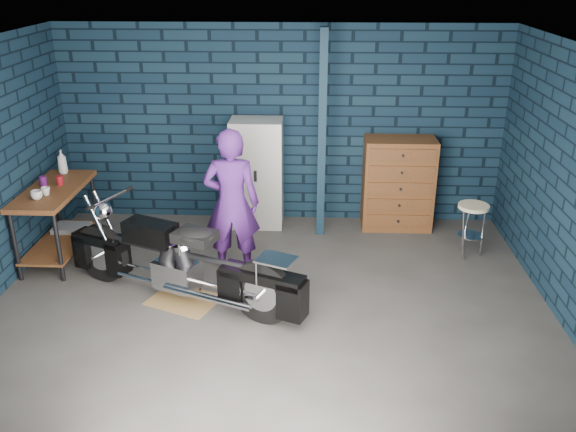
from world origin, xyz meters
name	(u,v)px	position (x,y,z in m)	size (l,w,h in m)	color
ground	(269,308)	(0.00, 0.00, 0.00)	(6.00, 6.00, 0.00)	#4C4A47
room_walls	(271,121)	(0.00, 0.55, 1.90)	(6.02, 5.01, 2.71)	#0E2131
support_post	(322,137)	(0.55, 1.95, 1.35)	(0.10, 0.10, 2.70)	#112737
workbench	(58,223)	(-2.68, 1.11, 0.46)	(0.60, 1.40, 0.91)	brown
drip_mat	(184,300)	(-0.94, 0.11, 0.00)	(0.73, 0.54, 0.01)	olive
motorcycle	(181,256)	(-0.94, 0.11, 0.54)	(2.45, 0.66, 1.08)	black
person	(232,203)	(-0.48, 0.79, 0.88)	(0.64, 0.42, 1.76)	#4C1E74
storage_bin	(73,235)	(-2.66, 1.44, 0.14)	(0.44, 0.31, 0.28)	gray
locker	(257,174)	(-0.32, 2.23, 0.75)	(0.70, 0.50, 1.49)	beige
tool_chest	(398,184)	(1.60, 2.23, 0.63)	(0.94, 0.52, 1.25)	brown
shop_stool	(471,230)	(2.41, 1.36, 0.34)	(0.37, 0.37, 0.68)	beige
cup_a	(37,195)	(-2.71, 0.75, 0.96)	(0.13, 0.13, 0.10)	beige
cup_b	(46,191)	(-2.66, 0.88, 0.96)	(0.10, 0.10, 0.10)	beige
mug_purple	(43,181)	(-2.82, 1.19, 0.97)	(0.09, 0.09, 0.12)	#591863
mug_red	(60,180)	(-2.63, 1.23, 0.97)	(0.08, 0.08, 0.12)	maroon
bottle	(62,162)	(-2.76, 1.67, 1.06)	(0.12, 0.12, 0.31)	gray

